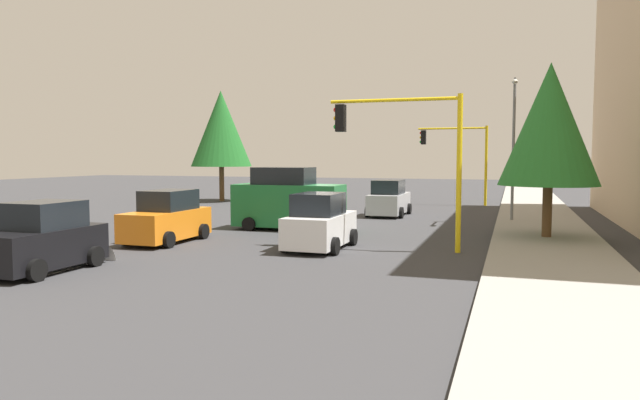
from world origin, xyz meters
name	(u,v)px	position (x,y,z in m)	size (l,w,h in m)	color
ground_plane	(308,225)	(0.00, 0.00, 0.00)	(120.00, 120.00, 0.00)	#353538
sidewalk_kerb	(539,220)	(-5.00, 10.50, 0.07)	(80.00, 4.00, 0.15)	gray
lane_arrow_near	(90,263)	(11.51, -3.00, 0.01)	(2.40, 1.10, 1.10)	silver
traffic_signal_far_left	(457,149)	(-14.00, 5.64, 3.76)	(0.36, 4.59, 5.29)	yellow
traffic_signal_near_left	(404,141)	(6.00, 5.64, 3.79)	(0.36, 4.59, 5.34)	yellow
street_lamp_curbside	(514,134)	(-3.61, 9.20, 4.35)	(2.15, 0.28, 7.00)	slate
tree_roadside_near	(550,125)	(2.00, 10.50, 4.47)	(3.74, 3.74, 6.82)	brown
tree_opposite_side	(221,129)	(-12.00, -11.00, 5.27)	(4.39, 4.39, 8.03)	brown
delivery_van_green	(288,201)	(2.00, -0.25, 1.28)	(2.22, 4.80, 2.77)	#1E7238
car_silver	(389,199)	(-5.44, 2.76, 0.90)	(4.00, 2.01, 1.98)	#B2B5BA
car_orange	(167,219)	(7.00, -3.21, 0.90)	(3.93, 1.98, 1.98)	orange
car_white	(320,224)	(6.71, 2.82, 0.90)	(3.70, 1.98, 1.98)	white
car_black	(41,240)	(13.00, -3.40, 0.90)	(3.61, 2.09, 1.98)	black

